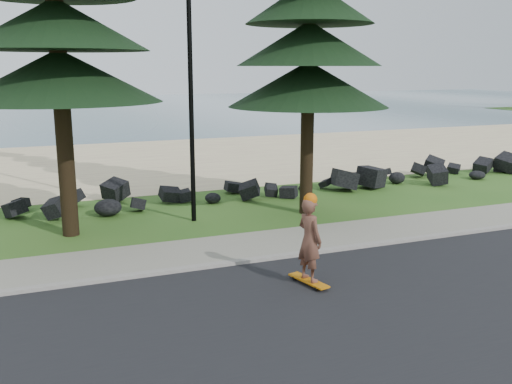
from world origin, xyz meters
The scene contains 9 objects.
ground centered at (0.00, 0.00, 0.00)m, with size 160.00×160.00×0.00m, color #2E5B1C.
road centered at (0.00, -4.50, 0.01)m, with size 160.00×7.00×0.02m, color black.
kerb centered at (0.00, -0.90, 0.05)m, with size 160.00×0.20×0.10m, color gray.
sidewalk centered at (0.00, 0.20, 0.04)m, with size 160.00×2.00×0.08m, color gray.
beach_sand centered at (0.00, 14.50, 0.01)m, with size 160.00×15.00×0.01m, color tan.
ocean centered at (0.00, 51.00, 0.00)m, with size 160.00×58.00×0.01m, color #335661.
seawall_boulders centered at (0.00, 5.60, 0.00)m, with size 60.00×2.40×1.10m, color black, non-canonical shape.
lamp_post centered at (0.00, 3.20, 4.13)m, with size 0.25×0.14×8.14m.
skateboarder centered at (0.85, -2.65, 0.99)m, with size 0.56×1.08×1.96m.
Camera 1 is at (-4.30, -12.68, 4.47)m, focal length 40.00 mm.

